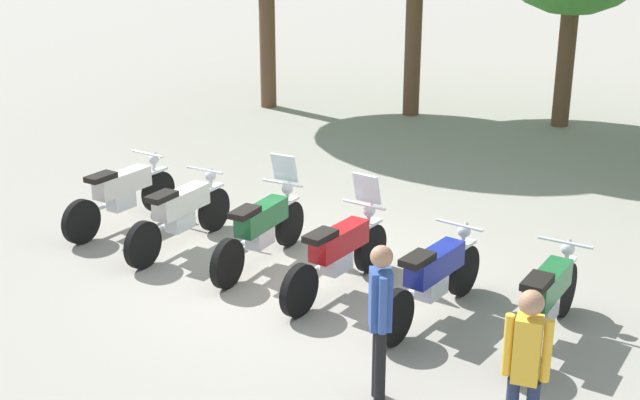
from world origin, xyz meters
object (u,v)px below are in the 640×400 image
motorcycle_0 (122,194)px  person_1 (380,313)px  motorcycle_4 (433,277)px  motorcycle_3 (339,252)px  motorcycle_2 (261,228)px  person_0 (526,364)px  motorcycle_1 (181,213)px  motorcycle_5 (546,299)px

motorcycle_0 → person_1: size_ratio=1.35×
motorcycle_4 → motorcycle_0: bearing=92.4°
motorcycle_3 → person_1: (1.61, -1.88, 0.43)m
motorcycle_2 → person_0: bearing=-121.4°
motorcycle_1 → motorcycle_2: size_ratio=1.00×
motorcycle_2 → motorcycle_4: (2.56, -0.16, -0.01)m
motorcycle_2 → motorcycle_4: bearing=-98.4°
motorcycle_1 → motorcycle_3: bearing=-93.0°
motorcycle_1 → motorcycle_4: (3.84, -0.02, 0.00)m
motorcycle_1 → person_1: size_ratio=1.35×
motorcycle_5 → person_0: bearing=-167.2°
motorcycle_0 → person_1: bearing=-110.2°
person_1 → motorcycle_1: bearing=119.3°
motorcycle_3 → motorcycle_5: (2.55, 0.13, -0.01)m
motorcycle_1 → motorcycle_2: (1.28, 0.14, 0.01)m
motorcycle_1 → motorcycle_5: 5.11m
motorcycle_3 → motorcycle_1: bearing=92.2°
motorcycle_4 → person_0: bearing=-133.8°
person_0 → motorcycle_1: bearing=56.8°
motorcycle_0 → motorcycle_5: 6.39m
motorcycle_1 → motorcycle_4: bearing=-93.1°
motorcycle_0 → motorcycle_2: bearing=-90.0°
motorcycle_4 → person_0: 2.75m
motorcycle_3 → person_1: size_ratio=1.35×
person_0 → motorcycle_2: bearing=50.2°
motorcycle_2 → person_1: bearing=-129.9°
person_1 → motorcycle_0: bearing=123.1°
person_1 → motorcycle_3: bearing=94.2°
person_0 → person_1: bearing=70.9°
motorcycle_1 → motorcycle_0: bearing=80.4°
motorcycle_2 → person_0: person_0 is taller
motorcycle_5 → person_0: person_0 is taller
motorcycle_3 → person_1: bearing=-137.0°
motorcycle_0 → motorcycle_5: size_ratio=1.00×
motorcycle_0 → motorcycle_2: size_ratio=1.00×
motorcycle_3 → motorcycle_5: motorcycle_3 is taller
motorcycle_3 → motorcycle_4: (1.28, -0.01, -0.01)m
person_0 → motorcycle_3: bearing=43.4°
motorcycle_1 → motorcycle_2: motorcycle_2 is taller
motorcycle_2 → motorcycle_5: size_ratio=1.00×
motorcycle_0 → motorcycle_5: same height
motorcycle_2 → motorcycle_3: (1.28, -0.15, 0.00)m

